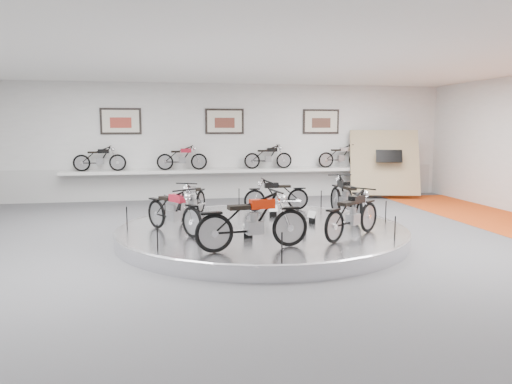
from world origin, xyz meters
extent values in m
plane|color=#4D4D50|center=(0.00, 0.00, 0.00)|extent=(16.00, 16.00, 0.00)
plane|color=white|center=(0.00, 0.00, 4.00)|extent=(16.00, 16.00, 0.00)
plane|color=silver|center=(0.00, 7.00, 2.00)|extent=(16.00, 0.00, 16.00)
plane|color=silver|center=(0.00, -7.00, 2.00)|extent=(16.00, 0.00, 16.00)
cube|color=#BCBCBA|center=(0.00, 6.98, 0.55)|extent=(15.68, 0.04, 1.10)
cylinder|color=silver|center=(0.00, 0.30, 0.15)|extent=(6.40, 6.40, 0.30)
torus|color=#B2B2BA|center=(0.00, 0.30, 0.27)|extent=(6.40, 6.40, 0.10)
cube|color=silver|center=(0.00, 6.70, 1.00)|extent=(11.00, 0.55, 0.10)
cube|color=beige|center=(-3.50, 6.96, 2.70)|extent=(1.35, 0.06, 0.88)
cube|color=beige|center=(0.00, 6.96, 2.70)|extent=(1.35, 0.06, 0.88)
cube|color=beige|center=(3.50, 6.96, 2.70)|extent=(1.35, 0.06, 0.88)
cube|color=#9C8563|center=(5.60, 6.10, 1.25)|extent=(2.56, 1.52, 2.30)
camera|label=1|loc=(-2.14, -10.44, 2.52)|focal=35.00mm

